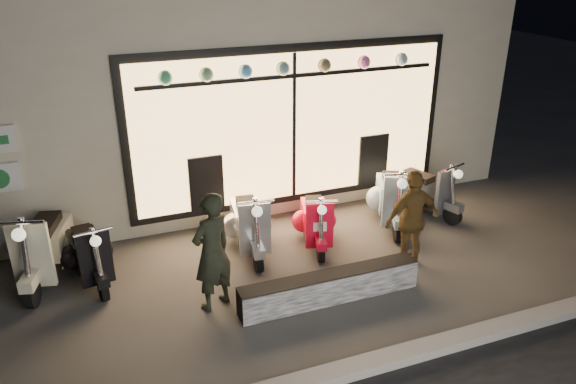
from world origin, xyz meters
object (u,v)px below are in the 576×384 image
woman (412,219)px  scooter_red (315,219)px  scooter_silver (249,222)px  man (212,252)px  graffiti_barrier (330,287)px

woman → scooter_red: bearing=-52.4°
scooter_silver → scooter_red: bearing=-2.8°
scooter_silver → man: bearing=-116.2°
scooter_red → woman: 1.56m
graffiti_barrier → scooter_silver: 1.85m
scooter_silver → scooter_red: scooter_silver is taller
graffiti_barrier → scooter_red: bearing=73.2°
graffiti_barrier → scooter_red: 1.65m
graffiti_barrier → man: man is taller
scooter_red → woman: bearing=-33.8°
scooter_red → man: man is taller
man → woman: bearing=153.0°
scooter_silver → woman: bearing=-26.6°
scooter_red → woman: woman is taller
graffiti_barrier → man: size_ratio=1.54×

